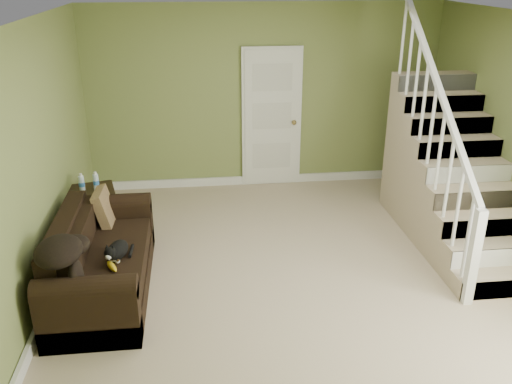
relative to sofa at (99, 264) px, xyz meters
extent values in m
cube|color=tan|center=(2.01, -0.03, -0.30)|extent=(5.00, 5.50, 0.01)
cube|color=white|center=(2.01, -0.03, 2.30)|extent=(5.00, 5.50, 0.01)
cube|color=olive|center=(2.01, 2.72, 1.00)|extent=(5.00, 0.04, 2.60)
cube|color=olive|center=(2.01, -2.78, 1.00)|extent=(5.00, 0.04, 2.60)
cube|color=olive|center=(-0.49, -0.03, 1.00)|extent=(0.04, 5.50, 2.60)
cube|color=white|center=(2.01, 2.69, -0.24)|extent=(5.00, 0.04, 0.12)
cube|color=white|center=(-0.46, -0.03, -0.24)|extent=(0.04, 5.50, 0.12)
cube|color=white|center=(2.11, 2.69, 0.71)|extent=(0.86, 0.05, 2.02)
cube|color=white|center=(2.11, 2.67, 0.70)|extent=(0.78, 0.04, 1.96)
sphere|color=olive|center=(2.43, 2.62, 0.65)|extent=(0.07, 0.07, 0.07)
cube|color=tan|center=(4.01, -0.49, -0.20)|extent=(1.00, 0.27, 0.20)
cylinder|color=white|center=(3.56, -0.49, 0.35)|extent=(0.04, 0.04, 0.90)
cube|color=tan|center=(4.01, -0.22, -0.10)|extent=(1.00, 0.27, 0.40)
cylinder|color=white|center=(3.56, -0.22, 0.55)|extent=(0.04, 0.04, 0.90)
cube|color=tan|center=(4.01, 0.05, 0.00)|extent=(1.00, 0.27, 0.60)
cylinder|color=white|center=(3.56, 0.05, 0.75)|extent=(0.04, 0.04, 0.90)
cube|color=tan|center=(4.01, 0.32, 0.10)|extent=(1.00, 0.27, 0.80)
cylinder|color=white|center=(3.56, 0.32, 0.95)|extent=(0.04, 0.04, 0.90)
cube|color=tan|center=(4.01, 0.59, 0.20)|extent=(1.00, 0.27, 1.00)
cylinder|color=white|center=(3.56, 0.59, 1.15)|extent=(0.04, 0.04, 0.90)
cube|color=tan|center=(4.01, 0.86, 0.30)|extent=(1.00, 0.27, 1.20)
cylinder|color=white|center=(3.56, 0.86, 1.35)|extent=(0.04, 0.04, 0.90)
cube|color=tan|center=(4.01, 1.13, 0.40)|extent=(1.00, 0.27, 1.40)
cylinder|color=white|center=(3.56, 1.13, 1.55)|extent=(0.04, 0.04, 0.90)
cube|color=tan|center=(4.01, 1.40, 0.50)|extent=(1.00, 0.27, 1.60)
cylinder|color=white|center=(3.56, 1.40, 1.75)|extent=(0.04, 0.04, 0.90)
cube|color=tan|center=(4.01, 1.67, 0.60)|extent=(1.00, 0.27, 1.80)
cylinder|color=white|center=(3.56, 1.67, 1.95)|extent=(0.04, 0.04, 0.90)
cube|color=white|center=(3.56, -0.65, 0.20)|extent=(0.09, 0.09, 1.00)
cube|color=white|center=(3.56, 0.59, 1.60)|extent=(0.06, 2.46, 1.84)
cube|color=black|center=(0.04, 0.00, -0.19)|extent=(0.86, 1.98, 0.23)
cube|color=black|center=(0.13, 0.00, 0.03)|extent=(0.65, 1.50, 0.20)
cube|color=black|center=(0.04, -0.88, -0.02)|extent=(0.86, 0.23, 0.56)
cube|color=black|center=(0.04, 0.88, -0.02)|extent=(0.86, 0.23, 0.56)
cylinder|color=black|center=(0.04, -0.88, 0.26)|extent=(0.86, 0.23, 0.23)
cylinder|color=black|center=(0.04, 0.88, 0.26)|extent=(0.86, 0.23, 0.23)
cube|color=black|center=(-0.29, 0.00, 0.20)|extent=(0.18, 1.53, 0.57)
cube|color=black|center=(-0.16, 0.00, 0.27)|extent=(0.13, 1.48, 0.32)
cube|color=black|center=(-0.23, 1.18, 0.01)|extent=(0.62, 0.62, 0.62)
cylinder|color=white|center=(-0.31, 1.11, 0.42)|extent=(0.06, 0.06, 0.20)
cylinder|color=#3274C4|center=(-0.31, 1.11, 0.42)|extent=(0.07, 0.07, 0.05)
cylinder|color=white|center=(-0.31, 1.11, 0.54)|extent=(0.03, 0.03, 0.03)
cylinder|color=white|center=(-0.16, 1.16, 0.42)|extent=(0.06, 0.06, 0.20)
cylinder|color=#3274C4|center=(-0.16, 1.16, 0.42)|extent=(0.07, 0.07, 0.05)
cylinder|color=white|center=(-0.16, 1.16, 0.54)|extent=(0.03, 0.03, 0.03)
ellipsoid|color=black|center=(0.22, -0.12, 0.21)|extent=(0.26, 0.35, 0.17)
ellipsoid|color=white|center=(0.22, -0.20, 0.18)|extent=(0.13, 0.15, 0.09)
sphere|color=black|center=(0.22, -0.28, 0.27)|extent=(0.14, 0.14, 0.11)
ellipsoid|color=white|center=(0.22, -0.33, 0.25)|extent=(0.07, 0.06, 0.05)
cone|color=black|center=(0.18, -0.27, 0.32)|extent=(0.05, 0.06, 0.05)
cone|color=black|center=(0.25, -0.27, 0.32)|extent=(0.05, 0.06, 0.05)
cylinder|color=black|center=(0.30, -0.01, 0.14)|extent=(0.04, 0.23, 0.03)
ellipsoid|color=yellow|center=(0.18, -0.34, 0.16)|extent=(0.15, 0.22, 0.06)
cube|color=#4A361D|center=(-0.02, 0.70, 0.30)|extent=(0.21, 0.41, 0.42)
ellipsoid|color=black|center=(-0.19, -0.65, 0.51)|extent=(0.48, 0.58, 0.21)
camera|label=1|loc=(1.01, -4.84, 2.75)|focal=38.00mm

